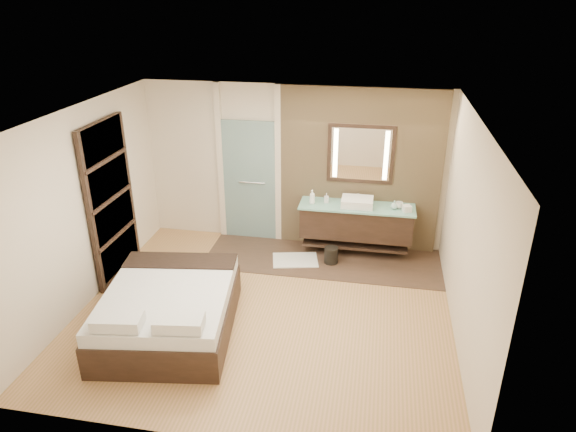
% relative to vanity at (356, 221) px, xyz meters
% --- Properties ---
extents(floor, '(5.00, 5.00, 0.00)m').
position_rel_vanity_xyz_m(floor, '(-1.10, -1.92, -0.58)').
color(floor, olive).
rests_on(floor, ground).
extents(tile_strip, '(3.80, 1.30, 0.01)m').
position_rel_vanity_xyz_m(tile_strip, '(-0.50, -0.32, -0.57)').
color(tile_strip, '#3B2B20').
rests_on(tile_strip, floor).
extents(stone_wall, '(2.60, 0.08, 2.70)m').
position_rel_vanity_xyz_m(stone_wall, '(0.00, 0.29, 0.77)').
color(stone_wall, tan).
rests_on(stone_wall, floor).
extents(vanity, '(1.85, 0.55, 0.88)m').
position_rel_vanity_xyz_m(vanity, '(0.00, 0.00, 0.00)').
color(vanity, black).
rests_on(vanity, stone_wall).
extents(mirror_unit, '(1.06, 0.04, 0.96)m').
position_rel_vanity_xyz_m(mirror_unit, '(0.00, 0.24, 1.07)').
color(mirror_unit, black).
rests_on(mirror_unit, stone_wall).
extents(frosted_door, '(1.10, 0.12, 2.70)m').
position_rel_vanity_xyz_m(frosted_door, '(-1.85, 0.28, 0.56)').
color(frosted_door, '#ACDAD9').
rests_on(frosted_door, floor).
extents(shoji_partition, '(0.06, 1.20, 2.40)m').
position_rel_vanity_xyz_m(shoji_partition, '(-3.53, -1.32, 0.63)').
color(shoji_partition, black).
rests_on(shoji_partition, floor).
extents(bed, '(1.83, 2.17, 0.76)m').
position_rel_vanity_xyz_m(bed, '(-2.20, -2.56, -0.27)').
color(bed, black).
rests_on(bed, floor).
extents(bath_mat, '(0.81, 0.65, 0.02)m').
position_rel_vanity_xyz_m(bath_mat, '(-0.93, -0.46, -0.56)').
color(bath_mat, silver).
rests_on(bath_mat, floor).
extents(waste_bin, '(0.25, 0.25, 0.28)m').
position_rel_vanity_xyz_m(waste_bin, '(-0.35, -0.42, -0.44)').
color(waste_bin, black).
rests_on(waste_bin, floor).
extents(tissue_box, '(0.15, 0.15, 0.10)m').
position_rel_vanity_xyz_m(tissue_box, '(0.78, -0.11, 0.33)').
color(tissue_box, silver).
rests_on(tissue_box, vanity).
extents(soap_bottle_a, '(0.11, 0.11, 0.23)m').
position_rel_vanity_xyz_m(soap_bottle_a, '(-0.72, -0.05, 0.40)').
color(soap_bottle_a, white).
rests_on(soap_bottle_a, vanity).
extents(soap_bottle_b, '(0.08, 0.08, 0.16)m').
position_rel_vanity_xyz_m(soap_bottle_b, '(-0.50, 0.03, 0.36)').
color(soap_bottle_b, '#B2B2B2').
rests_on(soap_bottle_b, vanity).
extents(soap_bottle_c, '(0.14, 0.14, 0.14)m').
position_rel_vanity_xyz_m(soap_bottle_c, '(0.58, -0.04, 0.35)').
color(soap_bottle_c, '#A1CAC6').
rests_on(soap_bottle_c, vanity).
extents(cup, '(0.16, 0.16, 0.10)m').
position_rel_vanity_xyz_m(cup, '(0.66, 0.01, 0.33)').
color(cup, white).
rests_on(cup, vanity).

